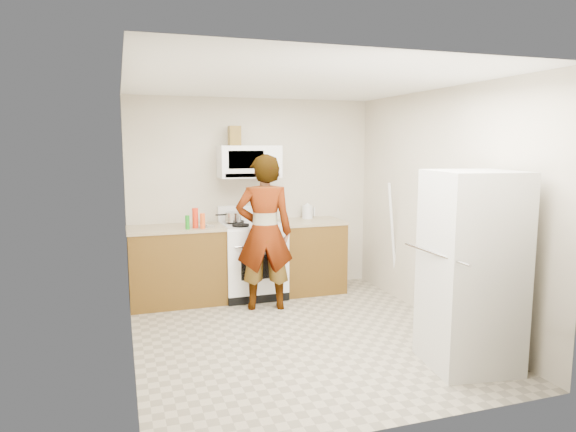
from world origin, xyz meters
name	(u,v)px	position (x,y,z in m)	size (l,w,h in m)	color
floor	(299,336)	(0.00, 0.00, 0.00)	(3.60, 3.60, 0.00)	gray
back_wall	(253,196)	(0.00, 1.79, 1.25)	(3.20, 0.02, 2.50)	beige
right_wall	(439,207)	(1.59, 0.00, 1.25)	(0.02, 3.60, 2.50)	beige
cabinet_left	(177,267)	(-1.04, 1.49, 0.45)	(1.12, 0.62, 0.90)	#573C14
counter_left	(176,228)	(-1.04, 1.49, 0.92)	(1.14, 0.64, 0.04)	tan
cabinet_right	(310,257)	(0.68, 1.49, 0.45)	(0.80, 0.62, 0.90)	#573C14
counter_right	(310,222)	(0.68, 1.49, 0.92)	(0.82, 0.64, 0.04)	tan
gas_range	(252,258)	(-0.10, 1.48, 0.49)	(0.76, 0.65, 1.13)	white
microwave	(249,162)	(-0.10, 1.61, 1.70)	(0.76, 0.38, 0.40)	white
person	(264,233)	(-0.09, 0.96, 0.90)	(0.66, 0.43, 1.81)	tan
fridge	(471,270)	(1.17, -1.10, 0.85)	(0.70, 0.70, 1.70)	silver
kettle	(307,212)	(0.71, 1.67, 1.02)	(0.14, 0.14, 0.17)	silver
jug	(234,136)	(-0.28, 1.60, 2.02)	(0.14, 0.14, 0.24)	brown
saucepan	(233,217)	(-0.32, 1.58, 1.01)	(0.20, 0.20, 0.11)	#B6B5BA
tray	(265,223)	(0.02, 1.32, 0.96)	(0.25, 0.16, 0.05)	white
bottle_spray	(195,218)	(-0.82, 1.35, 1.05)	(0.07, 0.07, 0.24)	red
bottle_hot_sauce	(203,221)	(-0.75, 1.28, 1.03)	(0.06, 0.06, 0.18)	#F0551A
bottle_green_cap	(187,222)	(-0.93, 1.28, 1.02)	(0.05, 0.05, 0.16)	#167D18
pot_lid	(205,226)	(-0.70, 1.39, 0.94)	(0.23, 0.23, 0.01)	white
broom	(393,240)	(1.55, 0.88, 0.73)	(0.03, 0.03, 1.47)	white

